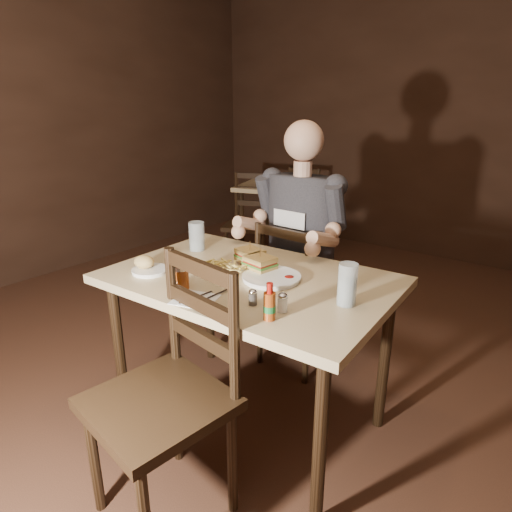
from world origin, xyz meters
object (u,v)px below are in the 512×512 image
Objects in this scene: diner at (297,213)px; hot_sauce at (270,301)px; side_plate at (150,271)px; chair_far at (299,294)px; chair_near at (158,403)px; glass_right at (347,284)px; main_table at (249,292)px; bg_table at (282,193)px; bg_chair_near at (249,225)px; bg_chair_far at (309,206)px; dinner_plate at (271,278)px; syrup_dispenser at (180,277)px; glass_left at (197,236)px.

hot_sauce is at bearing -61.28° from diner.
chair_far is at bearing 71.28° from side_plate.
glass_right is at bearing 62.66° from chair_near.
hot_sauce is (0.31, -0.29, 0.15)m from main_table.
chair_near is at bearing -84.72° from main_table.
main_table is at bearing 31.80° from side_plate.
main_table is 0.66m from chair_far.
glass_right is at bearing -51.28° from bg_table.
chair_far is 0.50m from diner.
bg_chair_near is 2.46m from glass_right.
bg_chair_near reaches higher than bg_chair_far.
chair_near is 0.53m from hot_sauce.
dinner_plate is 1.57× the size of side_plate.
glass_right is 1.60× the size of syrup_dispenser.
glass_right is (1.77, -2.21, 0.17)m from bg_table.
bg_chair_near reaches higher than bg_table.
chair_near is 0.50m from syrup_dispenser.
chair_near reaches higher than glass_right.
bg_table is at bearing 112.30° from glass_left.
diner reaches higher than bg_chair_far.
bg_table is at bearing 122.98° from hot_sauce.
main_table is at bearing 103.54° from chair_near.
dinner_plate is (1.40, -2.18, 0.10)m from bg_table.
glass_right is 1.02× the size of side_plate.
diner is (1.20, -2.20, 0.49)m from bg_chair_far.
main_table is 0.49m from glass_left.
bg_table is 2.97m from hot_sauce.
side_plate is (0.92, -2.44, 0.10)m from bg_table.
bg_chair_far is at bearing 107.95° from glass_left.
hot_sauce reaches higher than syrup_dispenser.
glass_right is at bearing -1.22° from main_table.
glass_left reaches higher than dinner_plate.
chair_far is 0.95m from side_plate.
dinner_plate is 0.55m from side_plate.
glass_right is 0.67m from syrup_dispenser.
glass_right is (0.37, -0.03, 0.07)m from dinner_plate.
dinner_plate is (0.05, 0.62, 0.29)m from chair_near.
dinner_plate is 0.38m from glass_right.
chair_near reaches higher than hot_sauce.
bg_chair_near reaches higher than dinner_plate.
main_table is 1.32× the size of diner.
bg_chair_near is at bearing -38.74° from chair_far.
bg_table is at bearing 65.80° from bg_chair_near.
syrup_dispenser is at bearing -83.26° from bg_chair_near.
chair_near is 7.08× the size of hot_sauce.
chair_far is at bearing -65.32° from bg_chair_near.
hot_sauce is (0.41, -0.89, 0.40)m from chair_far.
main_table is at bearing 106.98° from bg_chair_far.
bg_chair_near is 2.28m from syrup_dispenser.
side_plate is at bearing -69.43° from bg_table.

